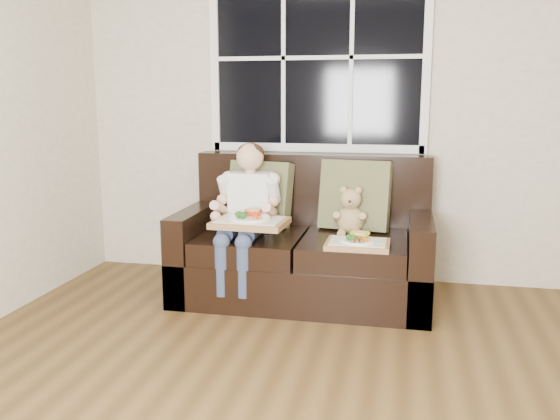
% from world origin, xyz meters
% --- Properties ---
extents(room_walls, '(4.52, 5.02, 2.71)m').
position_xyz_m(room_walls, '(0.00, 0.00, 1.59)').
color(room_walls, beige).
rests_on(room_walls, ground).
extents(window_back, '(1.62, 0.04, 1.37)m').
position_xyz_m(window_back, '(-0.45, 2.48, 1.65)').
color(window_back, black).
rests_on(window_back, room_walls).
extents(loveseat, '(1.70, 0.92, 0.96)m').
position_xyz_m(loveseat, '(-0.45, 2.02, 0.31)').
color(loveseat, black).
rests_on(loveseat, ground).
extents(pillow_left, '(0.50, 0.30, 0.48)m').
position_xyz_m(pillow_left, '(-0.81, 2.17, 0.68)').
color(pillow_left, brown).
rests_on(pillow_left, loveseat).
extents(pillow_right, '(0.51, 0.28, 0.50)m').
position_xyz_m(pillow_right, '(-0.13, 2.17, 0.69)').
color(pillow_right, brown).
rests_on(pillow_right, loveseat).
extents(child, '(0.41, 0.61, 0.94)m').
position_xyz_m(child, '(-0.84, 1.89, 0.66)').
color(child, white).
rests_on(child, loveseat).
extents(teddy_bear, '(0.19, 0.25, 0.34)m').
position_xyz_m(teddy_bear, '(-0.15, 2.04, 0.58)').
color(teddy_bear, tan).
rests_on(teddy_bear, loveseat).
extents(tray_left, '(0.48, 0.38, 0.11)m').
position_xyz_m(tray_left, '(-0.76, 1.71, 0.58)').
color(tray_left, '#9D6947').
rests_on(tray_left, child).
extents(tray_right, '(0.39, 0.30, 0.09)m').
position_xyz_m(tray_right, '(-0.06, 1.67, 0.48)').
color(tray_right, '#9D6947').
rests_on(tray_right, loveseat).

